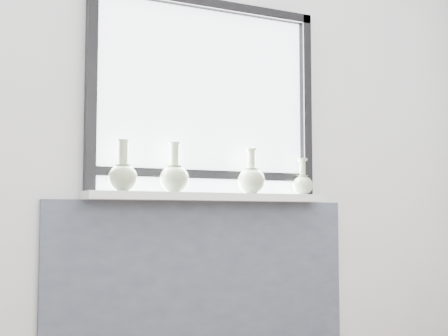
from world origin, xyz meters
name	(u,v)px	position (x,y,z in m)	size (l,w,h in m)	color
back_wall	(203,120)	(0.00, 1.81, 1.30)	(3.60, 0.02, 2.60)	silver
apron_panel	(205,283)	(0.00, 1.78, 0.43)	(1.70, 0.03, 0.86)	#4F5868
windowsill	(211,197)	(0.00, 1.71, 0.88)	(1.32, 0.18, 0.04)	white
window	(206,93)	(0.00, 1.77, 1.44)	(1.30, 0.06, 1.05)	black
vase_a	(123,175)	(-0.48, 1.69, 0.98)	(0.14, 0.14, 0.25)	#A2B98E
vase_b	(174,176)	(-0.20, 1.70, 0.98)	(0.15, 0.15, 0.26)	#A2B98E
vase_c	(251,179)	(0.23, 1.70, 0.98)	(0.15, 0.15, 0.24)	#A2B98E
vase_d	(303,183)	(0.56, 1.70, 0.96)	(0.11, 0.11, 0.20)	#A2B98E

